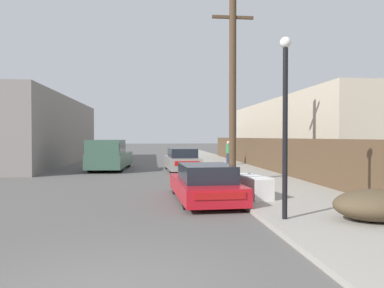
{
  "coord_description": "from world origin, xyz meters",
  "views": [
    {
      "loc": [
        0.63,
        -4.8,
        2.05
      ],
      "look_at": [
        2.26,
        11.13,
        1.74
      ],
      "focal_mm": 35.0,
      "sensor_mm": 36.0,
      "label": 1
    }
  ],
  "objects_px": {
    "pickup_truck": "(109,155)",
    "utility_pole": "(233,88)",
    "discarded_fridge": "(251,186)",
    "street_lamp": "(285,113)",
    "pedestrian": "(228,153)",
    "car_parked_mid": "(182,160)",
    "brush_pile": "(377,205)",
    "parked_sports_car_red": "(205,184)"
  },
  "relations": [
    {
      "from": "utility_pole",
      "to": "pedestrian",
      "type": "xyz_separation_m",
      "value": [
        1.74,
        9.58,
        -3.21
      ]
    },
    {
      "from": "parked_sports_car_red",
      "to": "street_lamp",
      "type": "relative_size",
      "value": 1.12
    },
    {
      "from": "utility_pole",
      "to": "street_lamp",
      "type": "height_order",
      "value": "utility_pole"
    },
    {
      "from": "utility_pole",
      "to": "pickup_truck",
      "type": "bearing_deg",
      "value": 130.29
    },
    {
      "from": "utility_pole",
      "to": "pedestrian",
      "type": "height_order",
      "value": "utility_pole"
    },
    {
      "from": "brush_pile",
      "to": "pedestrian",
      "type": "distance_m",
      "value": 17.46
    },
    {
      "from": "discarded_fridge",
      "to": "parked_sports_car_red",
      "type": "height_order",
      "value": "parked_sports_car_red"
    },
    {
      "from": "pickup_truck",
      "to": "pedestrian",
      "type": "relative_size",
      "value": 3.56
    },
    {
      "from": "discarded_fridge",
      "to": "street_lamp",
      "type": "distance_m",
      "value": 3.91
    },
    {
      "from": "pickup_truck",
      "to": "utility_pole",
      "type": "height_order",
      "value": "utility_pole"
    },
    {
      "from": "brush_pile",
      "to": "pedestrian",
      "type": "bearing_deg",
      "value": 89.85
    },
    {
      "from": "pedestrian",
      "to": "pickup_truck",
      "type": "bearing_deg",
      "value": -163.51
    },
    {
      "from": "car_parked_mid",
      "to": "discarded_fridge",
      "type": "bearing_deg",
      "value": -85.53
    },
    {
      "from": "discarded_fridge",
      "to": "car_parked_mid",
      "type": "xyz_separation_m",
      "value": [
        -1.45,
        10.74,
        0.18
      ]
    },
    {
      "from": "brush_pile",
      "to": "pedestrian",
      "type": "xyz_separation_m",
      "value": [
        0.05,
        17.45,
        0.48
      ]
    },
    {
      "from": "street_lamp",
      "to": "pickup_truck",
      "type": "bearing_deg",
      "value": 111.52
    },
    {
      "from": "pickup_truck",
      "to": "utility_pole",
      "type": "xyz_separation_m",
      "value": [
        6.14,
        -7.24,
        3.24
      ]
    },
    {
      "from": "parked_sports_car_red",
      "to": "utility_pole",
      "type": "bearing_deg",
      "value": 63.77
    },
    {
      "from": "parked_sports_car_red",
      "to": "pickup_truck",
      "type": "relative_size",
      "value": 0.81
    },
    {
      "from": "parked_sports_car_red",
      "to": "car_parked_mid",
      "type": "distance_m",
      "value": 10.63
    },
    {
      "from": "discarded_fridge",
      "to": "parked_sports_car_red",
      "type": "xyz_separation_m",
      "value": [
        -1.51,
        0.11,
        0.08
      ]
    },
    {
      "from": "discarded_fridge",
      "to": "utility_pole",
      "type": "xyz_separation_m",
      "value": [
        0.27,
        4.21,
        3.71
      ]
    },
    {
      "from": "street_lamp",
      "to": "brush_pile",
      "type": "xyz_separation_m",
      "value": [
        2.04,
        -0.4,
        -2.14
      ]
    },
    {
      "from": "pickup_truck",
      "to": "brush_pile",
      "type": "relative_size",
      "value": 2.9
    },
    {
      "from": "street_lamp",
      "to": "pedestrian",
      "type": "distance_m",
      "value": 17.26
    },
    {
      "from": "parked_sports_car_red",
      "to": "pedestrian",
      "type": "height_order",
      "value": "pedestrian"
    },
    {
      "from": "street_lamp",
      "to": "brush_pile",
      "type": "relative_size",
      "value": 2.11
    },
    {
      "from": "pickup_truck",
      "to": "street_lamp",
      "type": "xyz_separation_m",
      "value": [
        5.8,
        -14.71,
        1.69
      ]
    },
    {
      "from": "pickup_truck",
      "to": "parked_sports_car_red",
      "type": "bearing_deg",
      "value": 114.44
    },
    {
      "from": "car_parked_mid",
      "to": "street_lamp",
      "type": "height_order",
      "value": "street_lamp"
    },
    {
      "from": "car_parked_mid",
      "to": "utility_pole",
      "type": "xyz_separation_m",
      "value": [
        1.72,
        -6.53,
        3.53
      ]
    },
    {
      "from": "car_parked_mid",
      "to": "brush_pile",
      "type": "xyz_separation_m",
      "value": [
        3.42,
        -14.41,
        -0.16
      ]
    },
    {
      "from": "street_lamp",
      "to": "pedestrian",
      "type": "bearing_deg",
      "value": 83.03
    },
    {
      "from": "discarded_fridge",
      "to": "utility_pole",
      "type": "distance_m",
      "value": 5.61
    },
    {
      "from": "brush_pile",
      "to": "pedestrian",
      "type": "height_order",
      "value": "pedestrian"
    },
    {
      "from": "pedestrian",
      "to": "utility_pole",
      "type": "bearing_deg",
      "value": -100.32
    },
    {
      "from": "brush_pile",
      "to": "pedestrian",
      "type": "relative_size",
      "value": 1.23
    },
    {
      "from": "pickup_truck",
      "to": "brush_pile",
      "type": "xyz_separation_m",
      "value": [
        7.84,
        -15.12,
        -0.45
      ]
    },
    {
      "from": "discarded_fridge",
      "to": "pedestrian",
      "type": "distance_m",
      "value": 13.94
    },
    {
      "from": "car_parked_mid",
      "to": "pedestrian",
      "type": "relative_size",
      "value": 2.84
    },
    {
      "from": "pickup_truck",
      "to": "street_lamp",
      "type": "distance_m",
      "value": 15.91
    },
    {
      "from": "discarded_fridge",
      "to": "parked_sports_car_red",
      "type": "relative_size",
      "value": 0.4
    }
  ]
}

